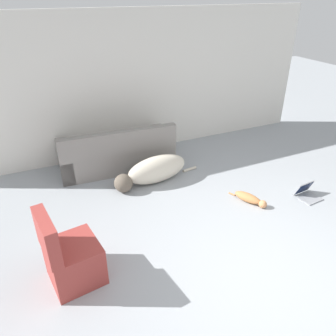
% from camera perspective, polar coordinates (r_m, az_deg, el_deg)
% --- Properties ---
extents(ground_plane, '(20.00, 20.00, 0.00)m').
position_cam_1_polar(ground_plane, '(3.90, 15.57, -18.25)').
color(ground_plane, '#999EA3').
extents(wall_back, '(6.98, 0.06, 2.53)m').
position_cam_1_polar(wall_back, '(6.10, -5.13, 14.27)').
color(wall_back, silver).
rests_on(wall_back, ground_plane).
extents(couch, '(1.98, 0.89, 0.79)m').
position_cam_1_polar(couch, '(5.76, -8.89, 2.43)').
color(couch, gray).
rests_on(couch, ground_plane).
extents(dog, '(1.54, 0.53, 0.44)m').
position_cam_1_polar(dog, '(5.27, -2.59, -0.46)').
color(dog, beige).
rests_on(dog, ground_plane).
extents(cat, '(0.34, 0.60, 0.13)m').
position_cam_1_polar(cat, '(5.00, 14.08, -5.19)').
color(cat, '#BC7A47').
rests_on(cat, ground_plane).
extents(laptop_open, '(0.34, 0.34, 0.23)m').
position_cam_1_polar(laptop_open, '(5.40, 23.00, -3.93)').
color(laptop_open, gray).
rests_on(laptop_open, ground_plane).
extents(side_chair, '(0.60, 0.60, 0.90)m').
position_cam_1_polar(side_chair, '(3.71, -16.67, -14.75)').
color(side_chair, '#993833').
rests_on(side_chair, ground_plane).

